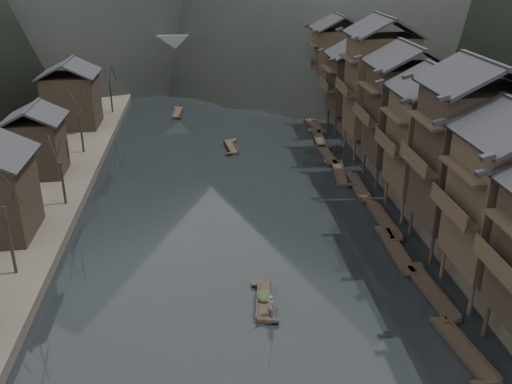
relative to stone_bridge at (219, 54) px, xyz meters
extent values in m
plane|color=black|center=(0.00, -72.00, -5.11)|extent=(300.00, 300.00, 0.00)
cube|color=#2D2823|center=(35.00, -32.00, -4.21)|extent=(40.00, 200.00, 1.80)
cylinder|color=black|center=(14.20, -77.60, -3.81)|extent=(0.30, 0.30, 2.90)
cube|color=black|center=(13.30, -80.00, 1.05)|extent=(1.20, 5.70, 0.25)
cylinder|color=black|center=(14.20, -75.40, -3.81)|extent=(0.30, 0.30, 2.90)
cylinder|color=black|center=(14.20, -70.60, -3.81)|extent=(0.30, 0.30, 2.90)
cylinder|color=black|center=(16.95, -75.40, -3.81)|extent=(0.30, 0.30, 2.90)
cylinder|color=black|center=(16.95, -70.60, -3.81)|extent=(0.30, 0.30, 2.90)
cube|color=black|center=(13.30, -73.00, 1.52)|extent=(1.20, 5.70, 0.25)
cylinder|color=black|center=(14.20, -68.40, -3.81)|extent=(0.30, 0.30, 2.90)
cylinder|color=black|center=(14.20, -63.60, -3.81)|extent=(0.30, 0.30, 2.90)
cylinder|color=black|center=(16.95, -68.40, -3.81)|extent=(0.30, 0.30, 2.90)
cylinder|color=black|center=(16.95, -63.60, -3.81)|extent=(0.30, 0.30, 2.90)
cube|color=black|center=(17.30, -66.00, 2.85)|extent=(7.00, 6.00, 10.72)
cube|color=black|center=(13.30, -66.00, 2.32)|extent=(1.20, 5.70, 0.25)
cylinder|color=black|center=(14.20, -61.40, -3.81)|extent=(0.30, 0.30, 2.90)
cylinder|color=black|center=(14.20, -56.60, -3.81)|extent=(0.30, 0.30, 2.90)
cylinder|color=black|center=(16.95, -61.40, -3.81)|extent=(0.30, 0.30, 2.90)
cylinder|color=black|center=(16.95, -56.60, -3.81)|extent=(0.30, 0.30, 2.90)
cube|color=black|center=(17.30, -59.00, 1.87)|extent=(7.00, 6.00, 8.75)
cube|color=black|center=(13.30, -59.00, 1.43)|extent=(1.20, 5.70, 0.25)
cylinder|color=black|center=(14.20, -53.40, -3.81)|extent=(0.30, 0.30, 2.90)
cylinder|color=black|center=(14.20, -48.60, -3.81)|extent=(0.30, 0.30, 2.90)
cylinder|color=black|center=(16.95, -53.40, -3.81)|extent=(0.30, 0.30, 2.90)
cylinder|color=black|center=(16.95, -48.60, -3.81)|extent=(0.30, 0.30, 2.90)
cube|color=black|center=(17.30, -51.00, 2.28)|extent=(7.00, 6.00, 9.58)
cube|color=black|center=(13.30, -51.00, 1.80)|extent=(1.20, 5.70, 0.25)
cylinder|color=black|center=(14.20, -44.40, -3.81)|extent=(0.30, 0.30, 2.90)
cylinder|color=black|center=(14.20, -39.60, -3.81)|extent=(0.30, 0.30, 2.90)
cylinder|color=black|center=(16.95, -44.40, -3.81)|extent=(0.30, 0.30, 2.90)
cylinder|color=black|center=(16.95, -39.60, -3.81)|extent=(0.30, 0.30, 2.90)
cube|color=black|center=(17.30, -42.00, 3.14)|extent=(7.00, 6.00, 11.31)
cube|color=black|center=(13.30, -42.00, 2.58)|extent=(1.20, 5.70, 0.25)
cylinder|color=black|center=(14.20, -34.40, -3.81)|extent=(0.30, 0.30, 2.90)
cylinder|color=black|center=(14.20, -29.60, -3.81)|extent=(0.30, 0.30, 2.90)
cylinder|color=black|center=(16.95, -34.40, -3.81)|extent=(0.30, 0.30, 2.90)
cylinder|color=black|center=(16.95, -29.60, -3.81)|extent=(0.30, 0.30, 2.90)
cube|color=black|center=(17.30, -32.00, 1.14)|extent=(7.00, 6.00, 7.30)
cube|color=black|center=(13.30, -32.00, 0.77)|extent=(1.20, 5.70, 0.25)
cylinder|color=black|center=(14.20, -22.40, -3.81)|extent=(0.30, 0.30, 2.90)
cylinder|color=black|center=(14.20, -17.60, -3.81)|extent=(0.30, 0.30, 2.90)
cylinder|color=black|center=(16.95, -22.40, -3.81)|extent=(0.30, 0.30, 2.90)
cylinder|color=black|center=(16.95, -17.60, -3.81)|extent=(0.30, 0.30, 2.90)
cube|color=black|center=(17.30, -20.00, 2.10)|extent=(7.00, 6.00, 9.22)
cube|color=black|center=(13.30, -20.00, 1.64)|extent=(1.20, 5.70, 0.25)
cube|color=black|center=(-20.50, -48.00, -1.01)|extent=(5.00, 5.00, 5.80)
cube|color=black|center=(-20.50, -30.00, -0.51)|extent=(6.50, 6.50, 6.80)
cylinder|color=black|center=(-17.00, -68.51, -1.23)|extent=(0.24, 0.24, 5.35)
cylinder|color=black|center=(-17.00, -56.12, -1.87)|extent=(0.24, 0.24, 4.07)
cylinder|color=black|center=(-17.00, -41.22, -1.55)|extent=(0.24, 0.24, 4.72)
cylinder|color=black|center=(-17.00, -23.39, -1.72)|extent=(0.24, 0.24, 4.39)
cube|color=black|center=(12.21, -79.01, -4.96)|extent=(1.87, 6.64, 0.30)
cube|color=black|center=(12.21, -79.01, -4.78)|extent=(1.91, 6.52, 0.10)
cube|color=black|center=(12.59, -75.88, -4.82)|extent=(1.02, 0.91, 0.34)
cube|color=black|center=(11.84, -82.13, -4.82)|extent=(1.02, 0.91, 0.34)
cube|color=black|center=(12.61, -72.68, -4.96)|extent=(1.55, 7.30, 0.30)
cube|color=black|center=(12.61, -72.68, -4.78)|extent=(1.59, 7.15, 0.10)
cube|color=black|center=(12.83, -69.21, -4.82)|extent=(0.99, 0.94, 0.36)
cube|color=black|center=(12.40, -76.15, -4.82)|extent=(0.99, 0.94, 0.36)
cube|color=black|center=(12.02, -66.43, -4.96)|extent=(1.29, 7.59, 0.30)
cube|color=black|center=(12.02, -66.43, -4.78)|extent=(1.34, 7.44, 0.10)
cube|color=black|center=(11.92, -62.80, -4.82)|extent=(0.96, 0.95, 0.36)
cube|color=black|center=(12.11, -70.06, -4.82)|extent=(0.96, 0.95, 0.36)
cube|color=black|center=(12.68, -61.08, -4.96)|extent=(1.18, 7.43, 0.30)
cube|color=black|center=(12.68, -61.08, -4.78)|extent=(1.24, 7.28, 0.10)
cube|color=black|center=(12.72, -57.52, -4.82)|extent=(0.95, 0.92, 0.36)
cube|color=black|center=(12.64, -64.64, -4.82)|extent=(0.95, 0.92, 0.36)
cube|color=black|center=(12.42, -52.99, -4.96)|extent=(1.39, 7.64, 0.30)
cube|color=black|center=(12.42, -52.99, -4.78)|extent=(1.43, 7.49, 0.10)
cube|color=black|center=(12.28, -49.34, -4.82)|extent=(0.97, 0.96, 0.37)
cube|color=black|center=(12.56, -56.63, -4.82)|extent=(0.97, 0.96, 0.37)
cube|color=black|center=(11.43, -48.70, -4.96)|extent=(2.11, 7.73, 0.30)
cube|color=black|center=(11.43, -48.70, -4.78)|extent=(2.15, 7.59, 0.10)
cube|color=black|center=(10.94, -45.06, -4.82)|extent=(1.05, 1.05, 0.37)
cube|color=black|center=(11.92, -52.34, -4.82)|extent=(1.05, 1.05, 0.37)
cube|color=black|center=(11.29, -42.72, -4.96)|extent=(1.35, 6.76, 0.30)
cube|color=black|center=(11.29, -42.72, -4.78)|extent=(1.40, 6.63, 0.10)
cube|color=black|center=(11.40, -39.50, -4.82)|extent=(0.97, 0.86, 0.34)
cube|color=black|center=(11.17, -45.95, -4.82)|extent=(0.97, 0.86, 0.34)
cube|color=black|center=(11.57, -36.46, -4.96)|extent=(1.74, 7.55, 0.30)
cube|color=black|center=(11.57, -36.46, -4.78)|extent=(1.78, 7.40, 0.10)
cube|color=black|center=(11.27, -32.88, -4.82)|extent=(1.01, 0.99, 0.36)
cube|color=black|center=(11.88, -40.04, -4.82)|extent=(1.01, 0.99, 0.36)
cube|color=black|center=(12.06, -30.81, -4.96)|extent=(1.94, 7.07, 0.30)
cube|color=black|center=(12.06, -30.81, -4.78)|extent=(1.98, 6.94, 0.10)
cube|color=black|center=(12.47, -27.48, -4.82)|extent=(1.03, 0.97, 0.35)
cube|color=black|center=(11.65, -34.14, -4.82)|extent=(1.03, 0.97, 0.35)
cube|color=black|center=(12.48, -23.31, -4.96)|extent=(1.45, 7.32, 0.30)
cube|color=black|center=(12.48, -23.31, -4.78)|extent=(1.50, 7.17, 0.10)
cube|color=black|center=(12.31, -19.83, -4.82)|extent=(0.98, 0.94, 0.36)
cube|color=black|center=(12.65, -26.80, -4.82)|extent=(0.98, 0.94, 0.36)
cube|color=black|center=(12.01, -17.33, -4.96)|extent=(1.53, 7.07, 0.30)
cube|color=black|center=(12.01, -17.33, -4.78)|extent=(1.58, 6.94, 0.10)
cube|color=black|center=(12.22, -13.97, -4.82)|extent=(0.99, 0.92, 0.35)
cube|color=black|center=(11.81, -20.69, -4.82)|extent=(0.99, 0.92, 0.35)
cube|color=black|center=(11.39, -11.10, -4.96)|extent=(1.83, 6.60, 0.30)
cube|color=black|center=(11.39, -11.10, -4.78)|extent=(1.87, 6.47, 0.10)
cube|color=black|center=(11.03, -7.99, -4.82)|extent=(1.02, 0.90, 0.34)
cube|color=black|center=(11.74, -14.21, -4.82)|extent=(1.02, 0.90, 0.34)
cube|color=black|center=(0.05, -38.74, -4.96)|extent=(1.62, 5.30, 0.30)
cube|color=black|center=(0.05, -38.74, -4.78)|extent=(1.66, 5.20, 0.10)
cube|color=black|center=(0.35, -36.26, -4.82)|extent=(0.92, 0.75, 0.31)
cube|color=black|center=(-0.25, -41.22, -4.82)|extent=(0.92, 0.75, 0.31)
cube|color=black|center=(-7.15, -21.84, -4.96)|extent=(1.45, 5.84, 0.30)
cube|color=black|center=(-7.15, -21.84, -4.78)|extent=(1.49, 5.73, 0.10)
cube|color=black|center=(-7.37, -19.08, -4.82)|extent=(0.90, 0.78, 0.32)
cube|color=black|center=(-6.94, -24.61, -4.82)|extent=(0.90, 0.78, 0.32)
cube|color=black|center=(4.35, -12.32, -4.96)|extent=(2.68, 5.62, 0.30)
cube|color=black|center=(4.35, -12.32, -4.78)|extent=(2.70, 5.52, 0.10)
cube|color=black|center=(5.19, -9.77, -4.82)|extent=(1.02, 0.92, 0.32)
cube|color=black|center=(3.52, -14.86, -4.82)|extent=(1.02, 0.92, 0.32)
cube|color=#4C4C4F|center=(0.00, 0.00, 2.09)|extent=(40.00, 6.00, 1.60)
cube|color=#4C4C4F|center=(0.00, -2.70, 3.39)|extent=(40.00, 0.50, 1.00)
cube|color=#4C4C4F|center=(0.00, 2.70, 3.39)|extent=(40.00, 0.50, 1.00)
cube|color=#4C4C4F|center=(-14.00, 0.00, -1.91)|extent=(3.20, 6.00, 6.40)
cube|color=#4C4C4F|center=(-4.50, 0.00, -1.91)|extent=(3.20, 6.00, 6.40)
cube|color=#4C4C4F|center=(4.50, 0.00, -1.91)|extent=(3.20, 6.00, 6.40)
cube|color=#4C4C4F|center=(14.00, 0.00, -1.91)|extent=(3.20, 6.00, 6.40)
cube|color=black|center=(0.59, -72.72, -4.96)|extent=(1.64, 4.90, 0.30)
cube|color=black|center=(0.59, -72.72, -4.78)|extent=(1.68, 4.81, 0.10)
cube|color=black|center=(0.30, -70.43, -4.82)|extent=(0.96, 0.71, 0.30)
cube|color=black|center=(0.88, -75.01, -4.82)|extent=(0.96, 0.71, 0.30)
ellipsoid|color=black|center=(0.56, -72.48, -4.33)|extent=(1.15, 1.51, 0.69)
imported|color=#525255|center=(0.82, -74.53, -3.87)|extent=(0.70, 0.66, 1.60)
cylinder|color=#8C7A51|center=(1.02, -74.53, -1.32)|extent=(1.04, 2.71, 3.50)
camera|label=1|loc=(-3.13, -106.12, 17.68)|focal=40.00mm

